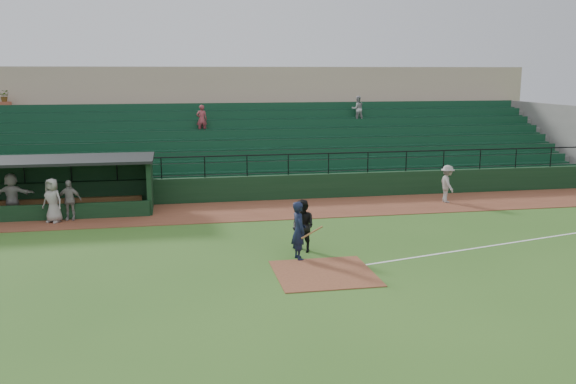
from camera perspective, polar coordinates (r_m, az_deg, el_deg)
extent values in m
plane|color=#315A1D|center=(19.95, 2.69, -6.69)|extent=(90.00, 90.00, 0.00)
cube|color=brown|center=(27.52, -1.16, -1.64)|extent=(40.00, 4.00, 0.03)
cube|color=brown|center=(19.02, 3.40, -7.55)|extent=(3.00, 3.00, 0.03)
cube|color=white|center=(24.06, 20.93, -4.30)|extent=(17.49, 4.44, 0.01)
cube|color=black|center=(29.52, -1.88, 0.39)|extent=(36.00, 0.35, 1.20)
cylinder|color=black|center=(29.27, -1.90, 3.47)|extent=(36.00, 0.06, 0.06)
cube|color=#63625E|center=(34.13, -3.16, 3.88)|extent=(36.00, 9.00, 3.60)
cube|color=#0F3923|center=(33.58, -3.06, 4.54)|extent=(34.56, 8.00, 4.05)
cube|color=#63625E|center=(40.62, 22.97, 4.61)|extent=(0.35, 9.50, 4.20)
cube|color=tan|center=(40.41, -4.42, 6.99)|extent=(38.00, 3.00, 6.40)
cube|color=#63625E|center=(38.40, -4.09, 7.53)|extent=(36.00, 2.00, 0.20)
cylinder|color=#A55138|center=(39.16, -24.80, 7.19)|extent=(0.70, 0.70, 0.60)
imported|color=#2D5923|center=(39.13, -24.88, 8.11)|extent=(0.59, 0.51, 0.66)
imported|color=#A6A6A6|center=(37.08, 6.50, 7.69)|extent=(0.74, 0.58, 1.53)
imported|color=#94363F|center=(34.50, -8.03, 6.71)|extent=(0.59, 0.38, 1.61)
cube|color=black|center=(29.76, -20.84, 0.83)|extent=(8.50, 0.20, 2.30)
cube|color=black|center=(28.02, -12.71, 0.69)|extent=(0.20, 2.60, 2.30)
cube|color=black|center=(28.32, -21.45, 2.77)|extent=(8.90, 3.20, 0.12)
cube|color=olive|center=(29.54, -20.85, -1.03)|extent=(7.65, 0.40, 0.50)
cube|color=black|center=(27.36, -21.66, -1.80)|extent=(8.50, 0.12, 0.70)
imported|color=black|center=(20.13, 1.01, -3.62)|extent=(0.55, 0.76, 1.95)
cylinder|color=olive|center=(20.03, 2.25, -3.78)|extent=(0.79, 0.34, 0.35)
imported|color=black|center=(21.03, 1.41, -3.17)|extent=(1.06, 1.11, 1.81)
imported|color=gray|center=(29.78, 14.60, 0.75)|extent=(0.72, 1.18, 1.77)
imported|color=gray|center=(26.97, -19.70, -0.71)|extent=(1.01, 0.47, 1.68)
imported|color=gray|center=(26.77, -21.06, -0.74)|extent=(1.06, 0.94, 1.82)
imported|color=#A9A39E|center=(28.46, -24.29, -0.25)|extent=(1.81, 0.80, 1.88)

